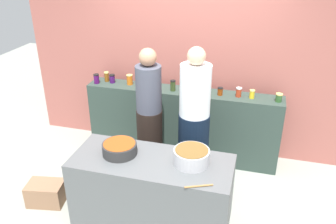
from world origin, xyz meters
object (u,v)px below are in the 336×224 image
at_px(preserve_jar_8, 220,91).
at_px(preserve_jar_6, 196,89).
at_px(cooking_pot_left, 120,149).
at_px(cook_with_tongs, 149,121).
at_px(preserve_jar_2, 112,79).
at_px(preserve_jar_9, 239,92).
at_px(cooking_pot_center, 191,157).
at_px(cook_in_cap, 194,127).
at_px(preserve_jar_1, 107,77).
at_px(preserve_jar_3, 130,80).
at_px(preserve_jar_10, 252,94).
at_px(preserve_jar_5, 173,85).
at_px(wooden_spoon, 199,186).
at_px(preserve_jar_0, 96,79).
at_px(preserve_jar_7, 204,86).
at_px(bread_crate, 46,193).
at_px(preserve_jar_4, 150,84).
at_px(preserve_jar_11, 279,98).

bearing_deg(preserve_jar_8, preserve_jar_6, -174.38).
distance_m(cooking_pot_left, cook_with_tongs, 0.81).
bearing_deg(preserve_jar_2, preserve_jar_9, -0.91).
distance_m(cooking_pot_center, cook_in_cap, 0.72).
bearing_deg(preserve_jar_1, preserve_jar_8, -2.56).
distance_m(preserve_jar_3, preserve_jar_10, 1.69).
height_order(preserve_jar_8, cook_with_tongs, cook_with_tongs).
height_order(preserve_jar_1, preserve_jar_9, preserve_jar_1).
bearing_deg(preserve_jar_5, cooking_pot_left, -100.07).
distance_m(preserve_jar_3, cook_with_tongs, 0.82).
bearing_deg(wooden_spoon, preserve_jar_0, 137.68).
bearing_deg(cooking_pot_left, cook_with_tongs, 84.97).
relative_size(preserve_jar_7, cook_in_cap, 0.07).
bearing_deg(preserve_jar_7, wooden_spoon, -81.20).
bearing_deg(bread_crate, preserve_jar_2, 79.45).
distance_m(preserve_jar_10, wooden_spoon, 1.75).
relative_size(preserve_jar_0, preserve_jar_1, 0.98).
height_order(preserve_jar_9, bread_crate, preserve_jar_9).
bearing_deg(preserve_jar_2, preserve_jar_0, -158.40).
relative_size(preserve_jar_4, preserve_jar_5, 0.94).
bearing_deg(preserve_jar_9, cook_in_cap, -125.98).
xyz_separation_m(preserve_jar_0, cooking_pot_left, (0.88, -1.31, -0.23)).
distance_m(preserve_jar_3, preserve_jar_11, 2.03).
distance_m(preserve_jar_0, cook_in_cap, 1.66).
height_order(preserve_jar_6, preserve_jar_7, preserve_jar_7).
bearing_deg(wooden_spoon, preserve_jar_9, 83.62).
height_order(preserve_jar_1, preserve_jar_2, preserve_jar_1).
bearing_deg(preserve_jar_3, preserve_jar_6, -4.36).
height_order(cooking_pot_left, cook_in_cap, cook_in_cap).
distance_m(wooden_spoon, cook_with_tongs, 1.42).
bearing_deg(preserve_jar_5, cooking_pot_center, -67.59).
bearing_deg(preserve_jar_8, preserve_jar_3, 178.14).
xyz_separation_m(preserve_jar_2, cooking_pot_left, (0.68, -1.39, -0.22)).
bearing_deg(cooking_pot_center, preserve_jar_11, 57.36).
bearing_deg(cooking_pot_center, preserve_jar_10, 69.12).
xyz_separation_m(preserve_jar_6, preserve_jar_7, (0.10, 0.12, 0.01)).
height_order(preserve_jar_2, preserve_jar_8, preserve_jar_2).
distance_m(preserve_jar_1, bread_crate, 1.81).
bearing_deg(preserve_jar_8, preserve_jar_9, 2.98).
relative_size(preserve_jar_6, preserve_jar_10, 1.01).
relative_size(preserve_jar_9, preserve_jar_11, 1.15).
height_order(preserve_jar_2, preserve_jar_3, preserve_jar_3).
xyz_separation_m(preserve_jar_5, bread_crate, (-1.19, -1.43, -0.96)).
xyz_separation_m(preserve_jar_0, cook_with_tongs, (0.95, -0.51, -0.29)).
bearing_deg(preserve_jar_6, cooking_pot_left, -112.74).
distance_m(preserve_jar_7, preserve_jar_11, 0.97).
bearing_deg(preserve_jar_7, preserve_jar_3, -177.35).
height_order(preserve_jar_3, preserve_jar_8, preserve_jar_3).
relative_size(preserve_jar_3, preserve_jar_8, 1.35).
bearing_deg(preserve_jar_1, preserve_jar_11, -2.02).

